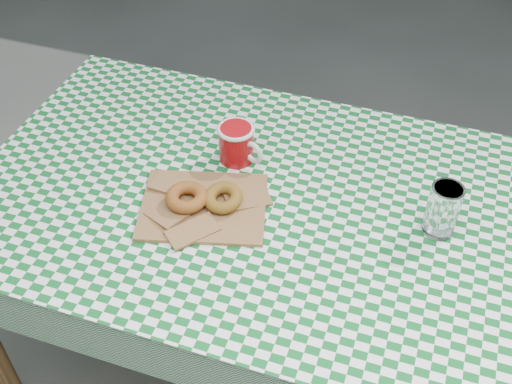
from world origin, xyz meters
The scene contains 8 objects.
ground centered at (0.00, 0.00, 0.00)m, with size 60.00×60.00×0.00m, color #4A4945.
table centered at (-0.10, -0.10, 0.38)m, with size 1.30×0.87×0.75m, color #55341D.
tablecloth centered at (-0.10, -0.10, 0.75)m, with size 1.32×0.89×0.01m, color #0E5A22.
paper_bag centered at (-0.17, -0.17, 0.76)m, with size 0.29×0.23×0.02m, color olive.
bagel_front centered at (-0.21, -0.18, 0.79)m, with size 0.10×0.10×0.03m, color brown.
bagel_back centered at (-0.13, -0.15, 0.79)m, with size 0.09×0.09×0.03m, color brown.
coffee_mug centered at (-0.16, 0.03, 0.81)m, with size 0.18×0.18×0.10m, color #9D0A0F, non-canonical shape.
drinking_glass centered at (0.36, -0.06, 0.82)m, with size 0.07×0.07×0.13m, color white.
Camera 1 is at (0.29, -1.14, 1.82)m, focal length 44.60 mm.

